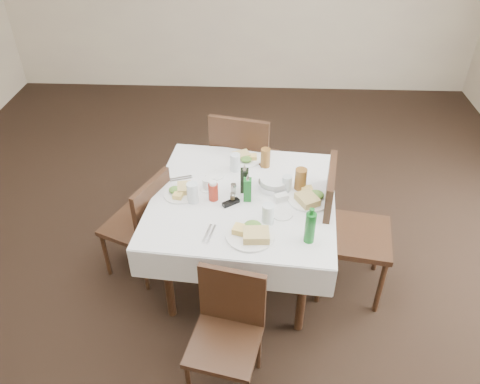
{
  "coord_description": "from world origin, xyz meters",
  "views": [
    {
      "loc": [
        0.26,
        -2.52,
        2.69
      ],
      "look_at": [
        0.15,
        0.01,
        0.8
      ],
      "focal_mm": 35.0,
      "sensor_mm": 36.0,
      "label": 1
    }
  ],
  "objects": [
    {
      "name": "ground_plane",
      "position": [
        0.0,
        0.0,
        0.0
      ],
      "size": [
        7.0,
        7.0,
        0.0
      ],
      "primitive_type": "plane",
      "color": "black"
    },
    {
      "name": "room_shell",
      "position": [
        0.0,
        0.0,
        1.71
      ],
      "size": [
        6.04,
        7.04,
        2.8
      ],
      "color": "#C3B09A",
      "rests_on": "ground"
    },
    {
      "name": "dining_table",
      "position": [
        0.17,
        0.02,
        0.68
      ],
      "size": [
        1.34,
        1.34,
        0.76
      ],
      "color": "black",
      "rests_on": "ground"
    },
    {
      "name": "chair_north",
      "position": [
        0.13,
        0.76,
        0.58
      ],
      "size": [
        0.58,
        0.58,
        1.02
      ],
      "color": "black",
      "rests_on": "ground"
    },
    {
      "name": "chair_south",
      "position": [
        0.11,
        -0.83,
        0.47
      ],
      "size": [
        0.46,
        0.46,
        0.82
      ],
      "color": "black",
      "rests_on": "ground"
    },
    {
      "name": "chair_east",
      "position": [
        0.86,
        -0.04,
        0.58
      ],
      "size": [
        0.55,
        0.55,
        1.02
      ],
      "color": "black",
      "rests_on": "ground"
    },
    {
      "name": "chair_west",
      "position": [
        -0.55,
        0.04,
        0.5
      ],
      "size": [
        0.54,
        0.54,
        0.87
      ],
      "color": "black",
      "rests_on": "ground"
    },
    {
      "name": "meal_north",
      "position": [
        0.16,
        0.47,
        0.78
      ],
      "size": [
        0.23,
        0.23,
        0.05
      ],
      "color": "white",
      "rests_on": "dining_table"
    },
    {
      "name": "meal_south",
      "position": [
        0.23,
        -0.39,
        0.79
      ],
      "size": [
        0.3,
        0.3,
        0.07
      ],
      "color": "white",
      "rests_on": "dining_table"
    },
    {
      "name": "meal_east",
      "position": [
        0.61,
        -0.01,
        0.79
      ],
      "size": [
        0.29,
        0.29,
        0.06
      ],
      "color": "white",
      "rests_on": "dining_table"
    },
    {
      "name": "meal_west",
      "position": [
        -0.26,
        0.02,
        0.78
      ],
      "size": [
        0.23,
        0.23,
        0.05
      ],
      "color": "white",
      "rests_on": "dining_table"
    },
    {
      "name": "side_plate_a",
      "position": [
        -0.05,
        0.25,
        0.77
      ],
      "size": [
        0.14,
        0.14,
        0.01
      ],
      "color": "white",
      "rests_on": "dining_table"
    },
    {
      "name": "side_plate_b",
      "position": [
        0.42,
        -0.17,
        0.77
      ],
      "size": [
        0.14,
        0.14,
        0.01
      ],
      "color": "white",
      "rests_on": "dining_table"
    },
    {
      "name": "water_n",
      "position": [
        0.1,
        0.33,
        0.83
      ],
      "size": [
        0.07,
        0.07,
        0.13
      ],
      "color": "silver",
      "rests_on": "dining_table"
    },
    {
      "name": "water_s",
      "position": [
        0.33,
        -0.26,
        0.83
      ],
      "size": [
        0.08,
        0.08,
        0.14
      ],
      "color": "silver",
      "rests_on": "dining_table"
    },
    {
      "name": "water_e",
      "position": [
        0.46,
        0.09,
        0.82
      ],
      "size": [
        0.06,
        0.06,
        0.12
      ],
      "color": "silver",
      "rests_on": "dining_table"
    },
    {
      "name": "water_w",
      "position": [
        -0.17,
        -0.06,
        0.83
      ],
      "size": [
        0.08,
        0.08,
        0.14
      ],
      "color": "silver",
      "rests_on": "dining_table"
    },
    {
      "name": "iced_tea_a",
      "position": [
        0.32,
        0.39,
        0.84
      ],
      "size": [
        0.07,
        0.07,
        0.15
      ],
      "color": "brown",
      "rests_on": "dining_table"
    },
    {
      "name": "iced_tea_b",
      "position": [
        0.55,
        0.1,
        0.85
      ],
      "size": [
        0.08,
        0.08,
        0.17
      ],
      "color": "brown",
      "rests_on": "dining_table"
    },
    {
      "name": "bread_basket",
      "position": [
        0.38,
        0.13,
        0.8
      ],
      "size": [
        0.22,
        0.22,
        0.07
      ],
      "color": "silver",
      "rests_on": "dining_table"
    },
    {
      "name": "oil_cruet_dark",
      "position": [
        0.17,
        0.07,
        0.86
      ],
      "size": [
        0.05,
        0.05,
        0.23
      ],
      "color": "black",
      "rests_on": "dining_table"
    },
    {
      "name": "oil_cruet_green",
      "position": [
        0.2,
        -0.02,
        0.85
      ],
      "size": [
        0.05,
        0.05,
        0.21
      ],
      "color": "#156721",
      "rests_on": "dining_table"
    },
    {
      "name": "ketchup_bottle",
      "position": [
        -0.03,
        -0.03,
        0.83
      ],
      "size": [
        0.07,
        0.07,
        0.14
      ],
      "color": "#A12818",
      "rests_on": "dining_table"
    },
    {
      "name": "salt_shaker",
      "position": [
        0.1,
        0.03,
        0.81
      ],
      "size": [
        0.04,
        0.04,
        0.09
      ],
      "color": "white",
      "rests_on": "dining_table"
    },
    {
      "name": "pepper_shaker",
      "position": [
        0.1,
        -0.05,
        0.8
      ],
      "size": [
        0.03,
        0.03,
        0.07
      ],
      "color": "#443621",
      "rests_on": "dining_table"
    },
    {
      "name": "coffee_mug",
      "position": [
        -0.08,
        0.09,
        0.8
      ],
      "size": [
        0.11,
        0.11,
        0.08
      ],
      "color": "white",
      "rests_on": "dining_table"
    },
    {
      "name": "sunglasses",
      "position": [
        0.09,
        -0.08,
        0.77
      ],
      "size": [
        0.12,
        0.1,
        0.03
      ],
      "color": "black",
      "rests_on": "dining_table"
    },
    {
      "name": "green_bottle",
      "position": [
        0.58,
        -0.41,
        0.87
      ],
      "size": [
        0.06,
        0.06,
        0.24
      ],
      "color": "#156721",
      "rests_on": "dining_table"
    },
    {
      "name": "sugar_caddy",
      "position": [
        0.42,
        -0.02,
        0.79
      ],
      "size": [
        0.1,
        0.08,
        0.05
      ],
      "color": "white",
      "rests_on": "dining_table"
    },
    {
      "name": "cutlery_n",
      "position": [
        0.27,
        0.44,
        0.77
      ],
      "size": [
        0.11,
        0.19,
        0.01
      ],
      "color": "silver",
      "rests_on": "dining_table"
    },
    {
      "name": "cutlery_s",
      "position": [
        -0.03,
        -0.38,
        0.77
      ],
      "size": [
        0.07,
        0.18,
        0.01
      ],
      "color": "silver",
      "rests_on": "dining_table"
    },
    {
      "name": "cutlery_e",
      "position": [
        0.62,
        -0.09,
        0.77
      ],
      "size": [
        0.21,
        0.08,
        0.01
      ],
      "color": "silver",
      "rests_on": "dining_table"
    },
    {
      "name": "cutlery_w",
      "position": [
        -0.29,
        0.2,
        0.77
      ],
      "size": [
        0.17,
        0.09,
        0.01
      ],
      "color": "silver",
      "rests_on": "dining_table"
    }
  ]
}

